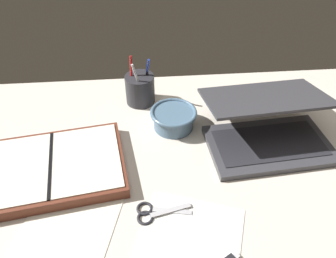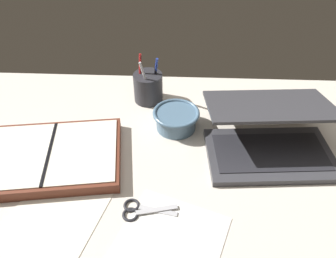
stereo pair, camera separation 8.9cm
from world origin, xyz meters
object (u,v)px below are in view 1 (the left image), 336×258
Objects in this scene: bowl at (174,118)px; planner at (52,168)px; scissors at (151,213)px; pen_cup at (140,89)px; laptop at (268,128)px.

planner is at bearing -154.57° from bowl.
bowl is 32.09cm from scissors.
bowl reaches higher than planner.
scissors is (1.39, -44.99, -4.64)cm from pen_cup.
pen_cup is 45.25cm from scissors.
laptop reaches higher than planner.
laptop reaches higher than scissors.
scissors is (-8.23, -30.87, -2.98)cm from bowl.
bowl is 17.17cm from pen_cup.
pen_cup reaches higher than scissors.
bowl reaches higher than scissors.
pen_cup reaches higher than planner.
laptop reaches higher than bowl.
laptop is at bearing -32.84° from pen_cup.
pen_cup is at bearing 90.61° from scissors.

